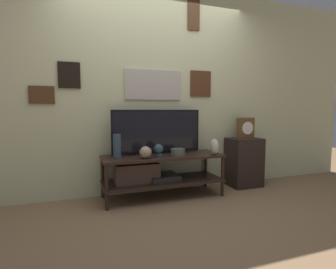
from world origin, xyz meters
TOP-DOWN VIEW (x-y plane):
  - ground_plane at (0.00, 0.00)m, footprint 12.00×12.00m
  - wall_back at (-0.00, 0.60)m, footprint 6.40×0.08m
  - media_console at (-0.12, 0.30)m, footprint 1.49×0.51m
  - television at (-0.04, 0.41)m, footprint 1.14×0.05m
  - vase_urn_stoneware at (0.62, 0.13)m, footprint 0.10×0.14m
  - vase_tall_ceramic at (-0.57, 0.24)m, footprint 0.09×0.09m
  - vase_round_glass at (-0.26, 0.16)m, footprint 0.14×0.14m
  - vase_wide_bowl at (0.16, 0.21)m, footprint 0.18×0.18m
  - decorative_bust at (-0.08, 0.20)m, footprint 0.11×0.11m
  - side_table at (1.24, 0.37)m, footprint 0.44×0.36m
  - mantel_clock at (1.27, 0.39)m, footprint 0.24×0.11m

SIDE VIEW (x-z plane):
  - ground_plane at x=0.00m, z-range 0.00..0.00m
  - media_console at x=-0.12m, z-range 0.07..0.60m
  - side_table at x=1.24m, z-range 0.00..0.69m
  - vase_wide_bowl at x=0.16m, z-range 0.53..0.61m
  - vase_round_glass at x=-0.26m, z-range 0.53..0.67m
  - decorative_bust at x=-0.08m, z-range 0.53..0.69m
  - vase_urn_stoneware at x=0.62m, z-range 0.53..0.72m
  - vase_tall_ceramic at x=-0.57m, z-range 0.53..0.81m
  - television at x=-0.04m, z-range 0.54..1.09m
  - mantel_clock at x=1.27m, z-range 0.69..0.97m
  - wall_back at x=0.00m, z-range 0.00..2.70m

